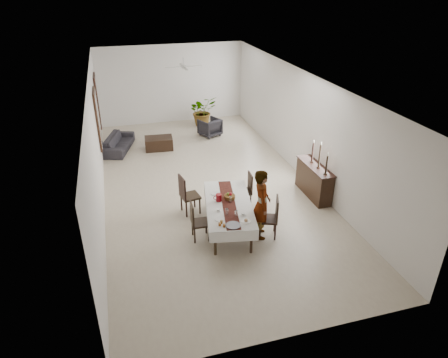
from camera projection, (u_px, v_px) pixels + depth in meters
floor at (206, 183)px, 12.12m from camera, size 6.00×12.00×0.00m
ceiling at (204, 78)px, 10.66m from camera, size 6.00×12.00×0.02m
wall_back at (172, 84)px, 16.52m from camera, size 6.00×0.02×3.20m
wall_front at (293, 266)px, 6.26m from camera, size 6.00×0.02×3.20m
wall_left at (96, 145)px, 10.67m from camera, size 0.02×12.00×3.20m
wall_right at (301, 124)px, 12.11m from camera, size 0.02×12.00×3.20m
dining_table_top at (229, 204)px, 9.72m from camera, size 1.32×2.35×0.05m
table_leg_fl at (215, 243)px, 8.91m from camera, size 0.08×0.08×0.65m
table_leg_fr at (251, 241)px, 8.98m from camera, size 0.08×0.08×0.65m
table_leg_bl at (210, 196)px, 10.78m from camera, size 0.08×0.08×0.65m
table_leg_br at (240, 195)px, 10.85m from camera, size 0.08×0.08×0.65m
tablecloth_top at (229, 203)px, 9.71m from camera, size 1.51×2.55×0.01m
tablecloth_drape_left at (207, 209)px, 9.72m from camera, size 0.45×2.35×0.28m
tablecloth_drape_right at (251, 207)px, 9.81m from camera, size 0.45×2.35×0.28m
tablecloth_drape_near at (234, 237)px, 8.72m from camera, size 1.08×0.21×0.28m
tablecloth_drape_far at (224, 185)px, 10.82m from camera, size 1.08×0.21×0.28m
table_runner at (229, 203)px, 9.70m from camera, size 0.74×2.34×0.00m
red_pitcher at (219, 198)px, 9.77m from camera, size 0.16×0.16×0.19m
pitcher_handle at (216, 198)px, 9.76m from camera, size 0.11×0.04×0.11m
wine_glass_near at (236, 213)px, 9.14m from camera, size 0.06×0.06×0.16m
wine_glass_mid at (227, 212)px, 9.21m from camera, size 0.06×0.06×0.16m
wine_glass_far at (230, 199)px, 9.71m from camera, size 0.06×0.06×0.16m
teacup_right at (243, 214)px, 9.22m from camera, size 0.08×0.08×0.06m
saucer_right at (243, 215)px, 9.23m from camera, size 0.14×0.14×0.01m
teacup_left at (218, 210)px, 9.38m from camera, size 0.08×0.08×0.06m
saucer_left at (218, 211)px, 9.39m from camera, size 0.14×0.14×0.01m
plate_near_right at (246, 221)px, 8.99m from camera, size 0.22×0.22×0.01m
bread_near_right at (246, 220)px, 8.98m from camera, size 0.08×0.08×0.08m
plate_near_left at (220, 219)px, 9.06m from camera, size 0.22×0.22×0.01m
plate_far_left at (215, 193)px, 10.13m from camera, size 0.22×0.22×0.01m
serving_tray at (233, 225)px, 8.84m from camera, size 0.33×0.33×0.02m
jam_jar_a at (224, 226)px, 8.79m from camera, size 0.06×0.06×0.07m
jam_jar_b at (220, 224)px, 8.83m from camera, size 0.06×0.06×0.07m
jam_jar_c at (221, 222)px, 8.91m from camera, size 0.06×0.06×0.07m
fruit_basket at (230, 197)px, 9.89m from camera, size 0.28×0.28×0.09m
fruit_red at (231, 194)px, 9.88m from camera, size 0.08×0.08×0.08m
fruit_green at (228, 194)px, 9.88m from camera, size 0.07×0.07×0.07m
chair_right_near_seat at (268, 219)px, 9.52m from camera, size 0.56×0.56×0.05m
chair_right_near_leg_fl at (275, 232)px, 9.47m from camera, size 0.06×0.06×0.44m
chair_right_near_leg_fr at (275, 224)px, 9.79m from camera, size 0.06×0.06×0.44m
chair_right_near_leg_bl at (260, 232)px, 9.49m from camera, size 0.06×0.06×0.44m
chair_right_near_leg_br at (260, 223)px, 9.81m from camera, size 0.06×0.06×0.44m
chair_right_near_back at (277, 209)px, 9.37m from camera, size 0.19×0.43×0.56m
chair_right_far_seat at (243, 192)px, 10.80m from camera, size 0.43×0.43×0.05m
chair_right_far_leg_fl at (251, 201)px, 10.78m from camera, size 0.04×0.04×0.40m
chair_right_far_leg_fr at (247, 195)px, 11.07m from camera, size 0.04×0.04×0.40m
chair_right_far_leg_bl at (239, 203)px, 10.72m from camera, size 0.04×0.04×0.40m
chair_right_far_leg_br at (236, 197)px, 11.01m from camera, size 0.04×0.04×0.40m
chair_right_far_back at (250, 182)px, 10.70m from camera, size 0.06×0.41×0.51m
chair_left_near_seat at (200, 223)px, 9.43m from camera, size 0.43×0.43×0.05m
chair_left_near_leg_fl at (192, 228)px, 9.65m from camera, size 0.04×0.04×0.41m
chair_left_near_leg_fr at (195, 236)px, 9.36m from camera, size 0.04×0.04×0.41m
chair_left_near_leg_bl at (206, 226)px, 9.72m from camera, size 0.04×0.04×0.41m
chair_left_near_leg_br at (209, 234)px, 9.43m from camera, size 0.04×0.04×0.41m
chair_left_near_back at (192, 214)px, 9.26m from camera, size 0.06×0.42×0.53m
chair_left_far_seat at (190, 196)px, 10.46m from camera, size 0.53×0.53×0.05m
chair_left_far_leg_fl at (181, 203)px, 10.66m from camera, size 0.05×0.05×0.46m
chair_left_far_leg_fr at (186, 209)px, 10.36m from camera, size 0.05×0.05×0.46m
chair_left_far_leg_bl at (195, 200)px, 10.80m from camera, size 0.05×0.05×0.46m
chair_left_far_leg_br at (200, 206)px, 10.50m from camera, size 0.05×0.05×0.46m
chair_left_far_back at (182, 187)px, 10.24m from camera, size 0.12×0.46×0.59m
woman at (262, 204)px, 9.34m from camera, size 0.56×0.72×1.75m
sideboard_body at (314, 181)px, 11.29m from camera, size 0.40×1.50×0.90m
sideboard_top at (316, 166)px, 11.08m from camera, size 0.44×1.56×0.03m
candlestick_near_base at (325, 174)px, 10.59m from camera, size 0.10×0.10×0.03m
candlestick_near_shaft at (327, 165)px, 10.47m from camera, size 0.05×0.05×0.50m
candlestick_near_candle at (328, 155)px, 10.34m from camera, size 0.04×0.04×0.08m
candlestick_mid_base at (318, 167)px, 10.94m from camera, size 0.10×0.10×0.03m
candlestick_mid_shaft at (320, 156)px, 10.78m from camera, size 0.05×0.05×0.65m
candlestick_mid_candle at (321, 143)px, 10.61m from camera, size 0.04×0.04×0.08m
candlestick_far_base at (312, 162)px, 11.28m from camera, size 0.10×0.10×0.03m
candlestick_far_shaft at (313, 152)px, 11.15m from camera, size 0.05×0.05×0.55m
candlestick_far_candle at (314, 142)px, 11.00m from camera, size 0.04×0.04×0.08m
sofa at (119, 143)px, 14.32m from camera, size 1.24×1.97×0.54m
armchair at (210, 127)px, 15.58m from camera, size 0.97×0.98×0.68m
coffee_table at (159, 143)px, 14.42m from camera, size 1.03×0.73×0.44m
potted_plant at (202, 111)px, 16.51m from camera, size 1.33×1.22×1.23m
mirror_frame_near at (98, 119)px, 12.56m from camera, size 0.06×1.05×1.85m
mirror_glass_near at (99, 119)px, 12.57m from camera, size 0.01×0.90×1.70m
mirror_frame_far at (98, 101)px, 14.35m from camera, size 0.06×1.05×1.85m
mirror_glass_far at (99, 101)px, 14.36m from camera, size 0.01×0.90×1.70m
fan_rod at (183, 61)px, 13.27m from camera, size 0.04×0.04×0.20m
fan_hub at (184, 67)px, 13.36m from camera, size 0.16×0.16×0.08m
fan_blade_n at (182, 65)px, 13.66m from camera, size 0.10×0.55×0.01m
fan_blade_s at (186, 69)px, 13.06m from camera, size 0.10×0.55×0.01m
fan_blade_e at (194, 66)px, 13.44m from camera, size 0.55×0.10×0.01m
fan_blade_w at (173, 67)px, 13.27m from camera, size 0.55×0.10×0.01m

